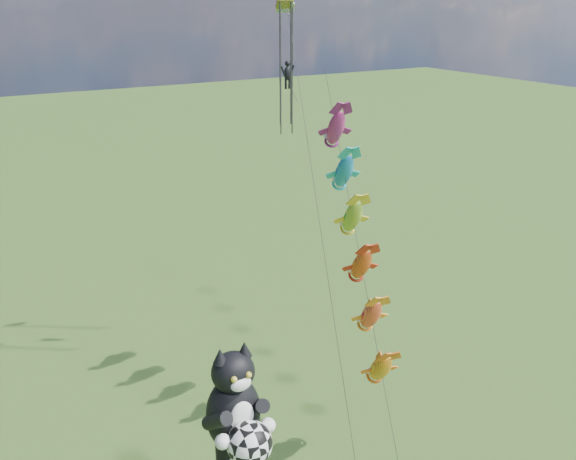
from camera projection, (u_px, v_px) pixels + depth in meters
cat_kite_rig at (237, 413)px, 23.77m from camera, size 2.43×4.13×11.54m
fish_windsock_rig at (357, 241)px, 34.94m from camera, size 5.01×15.25×19.15m
parafoil_rig at (289, 70)px, 38.25m from camera, size 5.98×16.90×23.43m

